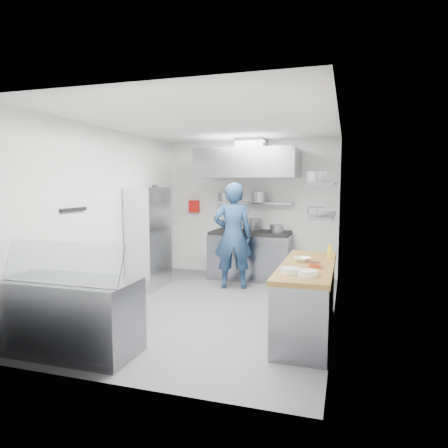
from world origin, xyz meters
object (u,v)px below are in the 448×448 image
(display_case, at_px, (72,316))
(wire_rack, at_px, (149,238))
(gas_range, at_px, (251,256))

(display_case, bearing_deg, wire_rack, 100.49)
(gas_range, bearing_deg, display_case, -105.02)
(gas_range, height_order, display_case, gas_range)
(wire_rack, distance_m, display_case, 2.95)
(gas_range, relative_size, wire_rack, 0.86)
(wire_rack, height_order, display_case, wire_rack)
(gas_range, distance_m, wire_rack, 2.10)
(display_case, bearing_deg, gas_range, 74.98)
(wire_rack, relative_size, display_case, 1.23)
(gas_range, relative_size, display_case, 1.07)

